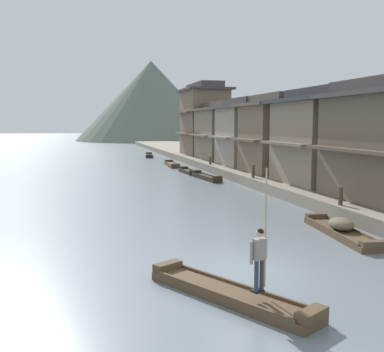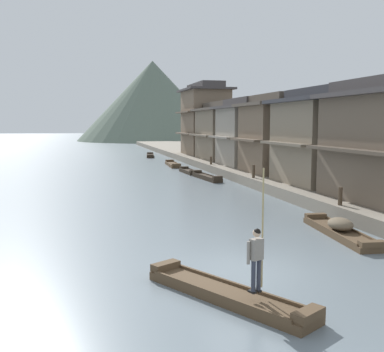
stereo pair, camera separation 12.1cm
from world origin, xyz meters
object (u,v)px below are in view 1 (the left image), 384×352
object	(u,v)px
boatman_person	(260,252)
house_waterfront_narrow	(246,133)
boat_moored_far	(172,165)
mooring_post_dock_near	(341,196)
mooring_post_dock_mid	(253,171)
boat_moored_nearest	(341,230)
house_waterfront_end	(204,120)
house_waterfront_second	(331,137)
boat_moored_second	(149,156)
mooring_post_dock_far	(210,160)
house_waterfront_far	(225,131)
boat_moored_third	(206,177)
boat_midriver_drifting	(188,171)
house_waterfront_tall	(279,134)
boat_foreground_poled	(229,294)

from	to	relation	value
boatman_person	house_waterfront_narrow	world-z (taller)	house_waterfront_narrow
boat_moored_far	mooring_post_dock_near	bearing A→B (deg)	-85.30
house_waterfront_narrow	mooring_post_dock_mid	world-z (taller)	house_waterfront_narrow
boat_moored_nearest	house_waterfront_end	xyz separation A→B (m)	(4.91, 39.27, 4.74)
boat_moored_nearest	house_waterfront_second	bearing A→B (deg)	62.06
house_waterfront_narrow	house_waterfront_end	bearing A→B (deg)	89.47
boat_moored_second	mooring_post_dock_far	bearing A→B (deg)	-82.37
house_waterfront_far	mooring_post_dock_far	world-z (taller)	house_waterfront_far
house_waterfront_narrow	house_waterfront_end	distance (m)	15.35
boatman_person	boat_moored_third	distance (m)	26.66
boat_midriver_drifting	boat_moored_nearest	bearing A→B (deg)	-88.68
boatman_person	house_waterfront_tall	size ratio (longest dim) A/B	0.48
house_waterfront_far	mooring_post_dock_far	distance (m)	7.35
boatman_person	boat_moored_nearest	xyz separation A→B (m)	(6.12, 6.29, -1.21)
boat_moored_far	house_waterfront_second	xyz separation A→B (m)	(6.19, -21.48, 3.53)
boat_moored_far	mooring_post_dock_mid	distance (m)	17.80
boat_moored_far	mooring_post_dock_far	world-z (taller)	mooring_post_dock_far
house_waterfront_end	mooring_post_dock_mid	size ratio (longest dim) A/B	9.44
house_waterfront_second	mooring_post_dock_mid	xyz separation A→B (m)	(-3.80, 3.87, -2.54)
boat_midriver_drifting	house_waterfront_far	bearing A→B (deg)	50.34
boat_foreground_poled	boat_midriver_drifting	xyz separation A→B (m)	(6.05, 30.08, 0.01)
house_waterfront_narrow	house_waterfront_far	size ratio (longest dim) A/B	0.81
house_waterfront_tall	house_waterfront_narrow	world-z (taller)	same
boat_moored_far	house_waterfront_tall	size ratio (longest dim) A/B	0.88
boat_moored_nearest	house_waterfront_end	distance (m)	39.86
boat_moored_nearest	boat_moored_third	xyz separation A→B (m)	(-0.23, 19.68, -0.07)
house_waterfront_end	house_waterfront_tall	bearing A→B (deg)	-89.43
mooring_post_dock_near	mooring_post_dock_mid	xyz separation A→B (m)	(0.00, 11.40, 0.03)
boat_foreground_poled	house_waterfront_tall	distance (m)	26.04
house_waterfront_tall	mooring_post_dock_mid	size ratio (longest dim) A/B	6.80
house_waterfront_far	boat_moored_far	bearing A→B (deg)	174.82
house_waterfront_end	mooring_post_dock_near	distance (m)	36.65
boat_midriver_drifting	house_waterfront_narrow	distance (m)	6.43
house_waterfront_tall	house_waterfront_far	xyz separation A→B (m)	(-0.01, 13.96, -0.01)
boat_moored_second	mooring_post_dock_mid	bearing A→B (deg)	-85.04
house_waterfront_end	mooring_post_dock_far	bearing A→B (deg)	-102.85
boat_moored_second	boat_moored_third	xyz separation A→B (m)	(0.75, -26.26, 0.02)
boat_moored_nearest	mooring_post_dock_near	distance (m)	3.56
mooring_post_dock_near	mooring_post_dock_far	bearing A→B (deg)	90.00
house_waterfront_tall	mooring_post_dock_far	distance (m)	9.05
house_waterfront_far	boat_midriver_drifting	bearing A→B (deg)	-129.66
boat_moored_third	boat_foreground_poled	bearing A→B (deg)	-104.25
boatman_person	house_waterfront_far	bearing A→B (deg)	73.42
boat_moored_second	boat_midriver_drifting	distance (m)	21.35
boat_foreground_poled	mooring_post_dock_far	bearing A→B (deg)	74.84
boat_moored_second	house_waterfront_narrow	world-z (taller)	house_waterfront_narrow
boat_foreground_poled	boat_moored_second	world-z (taller)	boat_moored_second
boatman_person	house_waterfront_end	distance (m)	47.01
boat_moored_nearest	mooring_post_dock_far	bearing A→B (deg)	86.04
mooring_post_dock_mid	boat_moored_second	bearing A→B (deg)	94.96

